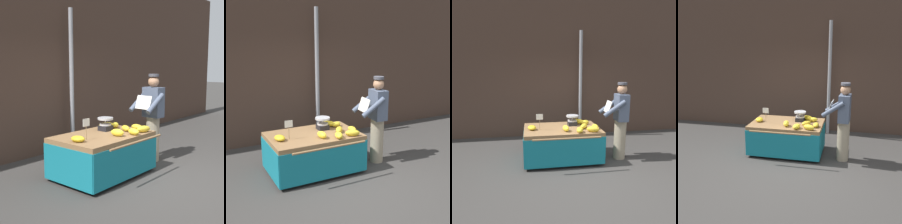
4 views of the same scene
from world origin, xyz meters
The scene contains 15 objects.
ground_plane centered at (0.00, 0.00, 0.00)m, with size 60.00×60.00×0.00m, color #383533.
back_wall centered at (0.00, 2.85, 2.15)m, with size 16.00×0.24×4.31m, color #473328.
street_pole centered at (0.43, 2.48, 1.54)m, with size 0.09×0.09×3.07m, color gray.
banana_cart centered at (-0.37, 0.88, 0.53)m, with size 1.66×1.29×0.72m.
weighing_scale centered at (-0.10, 1.06, 0.84)m, with size 0.28×0.28×0.23m.
price_sign centered at (-0.86, 0.79, 0.97)m, with size 0.14×0.01×0.34m.
banana_bunch_0 centered at (0.21, 0.45, 0.78)m, with size 0.13×0.26×0.12m, color gold.
banana_bunch_1 centered at (-0.06, 0.46, 0.78)m, with size 0.13×0.24×0.11m, color yellow.
banana_bunch_2 centered at (0.10, 0.76, 0.77)m, with size 0.12×0.27×0.10m, color gold.
banana_bunch_3 centered at (-0.33, 0.60, 0.78)m, with size 0.12×0.24×0.12m, color yellow.
banana_bunch_4 centered at (0.21, 1.09, 0.77)m, with size 0.11×0.20×0.10m, color yellow.
banana_bunch_5 centered at (0.33, 0.67, 0.77)m, with size 0.13×0.23×0.10m, color gold.
banana_bunch_6 centered at (-1.02, 0.81, 0.77)m, with size 0.17×0.23×0.10m, color gold.
banana_bunch_7 centered at (0.06, 1.17, 0.78)m, with size 0.15×0.29×0.11m, color gold.
vendor_person centered at (0.91, 0.72, 0.87)m, with size 0.60×0.55×1.71m.
Camera 3 is at (-1.04, -3.56, 1.94)m, focal length 33.76 mm.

